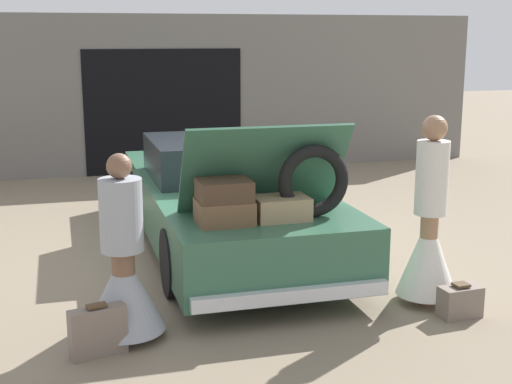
# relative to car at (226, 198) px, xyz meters

# --- Properties ---
(ground_plane) EXTENTS (40.00, 40.00, 0.00)m
(ground_plane) POSITION_rel_car_xyz_m (0.00, 0.02, -0.58)
(ground_plane) COLOR #7F705B
(garage_wall_back) EXTENTS (12.00, 0.14, 2.80)m
(garage_wall_back) POSITION_rel_car_xyz_m (0.00, 4.84, 0.81)
(garage_wall_back) COLOR slate
(garage_wall_back) RESTS_ON ground_plane
(car) EXTENTS (1.88, 4.95, 1.66)m
(car) POSITION_rel_car_xyz_m (0.00, 0.00, 0.00)
(car) COLOR #336047
(car) RESTS_ON ground_plane
(person_left) EXTENTS (0.66, 0.66, 1.54)m
(person_left) POSITION_rel_car_xyz_m (-1.39, -2.30, -0.04)
(person_left) COLOR brown
(person_left) RESTS_ON ground_plane
(person_right) EXTENTS (0.56, 0.56, 1.75)m
(person_right) POSITION_rel_car_xyz_m (1.39, -2.25, 0.05)
(person_right) COLOR #997051
(person_right) RESTS_ON ground_plane
(suitcase_beside_left_person) EXTENTS (0.46, 0.24, 0.42)m
(suitcase_beside_left_person) POSITION_rel_car_xyz_m (-1.62, -2.58, -0.38)
(suitcase_beside_left_person) COLOR #75665B
(suitcase_beside_left_person) RESTS_ON ground_plane
(suitcase_beside_right_person) EXTENTS (0.39, 0.22, 0.31)m
(suitcase_beside_right_person) POSITION_rel_car_xyz_m (1.51, -2.65, -0.44)
(suitcase_beside_right_person) COLOR #75665B
(suitcase_beside_right_person) RESTS_ON ground_plane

